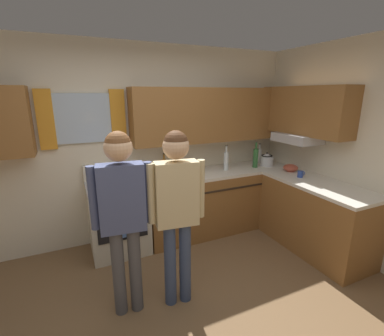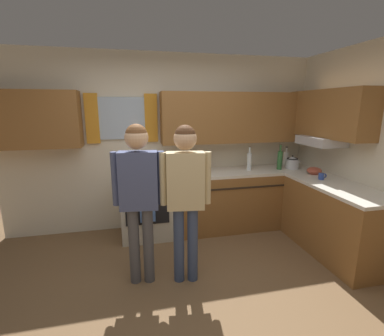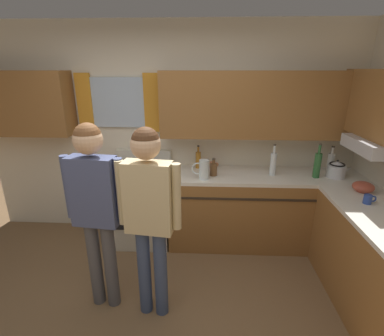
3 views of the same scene
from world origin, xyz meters
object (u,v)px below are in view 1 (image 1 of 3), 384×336
water_pitcher (179,172)px  adult_in_plaid (177,200)px  bottle_wine_green (256,157)px  mug_cobalt_blue (301,174)px  adult_left (122,205)px  cup_terracotta (177,169)px  stove_oven (118,216)px  bottle_milk_white (259,155)px  bottle_squat_brown (184,171)px  bottle_tall_clear (226,161)px  mixing_bowl (291,168)px  stovetop_kettle (267,159)px  bottle_oil_amber (164,166)px

water_pitcher → adult_in_plaid: size_ratio=0.13×
adult_in_plaid → bottle_wine_green: bearing=33.0°
mug_cobalt_blue → adult_left: 2.42m
cup_terracotta → adult_left: 1.63m
adult_left → cup_terracotta: bearing=52.3°
stove_oven → bottle_wine_green: 2.12m
bottle_milk_white → bottle_squat_brown: size_ratio=1.53×
bottle_tall_clear → cup_terracotta: bottle_tall_clear is taller
bottle_squat_brown → adult_left: size_ratio=0.12×
mug_cobalt_blue → mixing_bowl: bearing=71.3°
stovetop_kettle → mixing_bowl: (0.10, -0.40, -0.05)m
bottle_milk_white → mixing_bowl: 0.61m
cup_terracotta → mixing_bowl: size_ratio=0.53×
mug_cobalt_blue → water_pitcher: water_pitcher is taller
water_pitcher → adult_left: (-0.88, -0.91, 0.05)m
bottle_oil_amber → bottle_wine_green: (1.34, -0.27, 0.04)m
bottle_wine_green → cup_terracotta: size_ratio=3.62×
bottle_wine_green → cup_terracotta: (-1.16, 0.27, -0.11)m
bottle_wine_green → cup_terracotta: bottle_wine_green is taller
bottle_milk_white → cup_terracotta: (-1.40, 0.05, -0.08)m
bottle_squat_brown → bottle_tall_clear: size_ratio=0.56×
bottle_tall_clear → water_pitcher: 0.82m
bottle_oil_amber → bottle_squat_brown: bearing=-54.9°
cup_terracotta → adult_in_plaid: size_ratio=0.06×
stove_oven → bottle_oil_amber: (0.69, 0.19, 0.54)m
bottle_wine_green → cup_terracotta: bearing=167.0°
water_pitcher → adult_left: size_ratio=0.13×
stovetop_kettle → water_pitcher: water_pitcher is taller
bottle_wine_green → bottle_tall_clear: (-0.48, 0.06, -0.01)m
stovetop_kettle → adult_in_plaid: 2.22m
mixing_bowl → adult_in_plaid: 2.15m
bottle_milk_white → bottle_wine_green: 0.33m
adult_in_plaid → mixing_bowl: bearing=19.5°
stove_oven → mixing_bowl: 2.46m
mug_cobalt_blue → bottle_squat_brown: bearing=154.5°
bottle_tall_clear → mixing_bowl: 0.92m
bottle_squat_brown → adult_in_plaid: adult_in_plaid is taller
stovetop_kettle → water_pitcher: 1.51m
bottle_milk_white → water_pitcher: (-1.52, -0.33, -0.01)m
mixing_bowl → bottle_milk_white: bearing=98.4°
stove_oven → mug_cobalt_blue: 2.44m
adult_in_plaid → water_pitcher: bearing=67.1°
stove_oven → stovetop_kettle: size_ratio=4.02×
bottle_squat_brown → water_pitcher: water_pitcher is taller
bottle_oil_amber → adult_in_plaid: (-0.35, -1.36, 0.05)m
bottle_milk_white → stovetop_kettle: (-0.01, -0.21, -0.02)m
stove_oven → water_pitcher: 0.96m
mug_cobalt_blue → bottle_oil_amber: bearing=149.6°
bottle_oil_amber → mixing_bowl: 1.79m
bottle_oil_amber → bottle_wine_green: bearing=-11.2°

